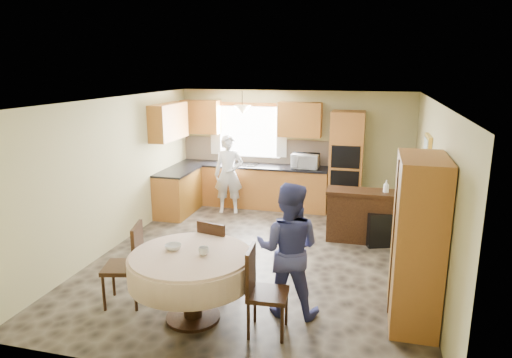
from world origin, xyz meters
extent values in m
cube|color=brown|center=(0.00, 0.00, 0.00)|extent=(5.00, 6.00, 0.01)
cube|color=white|center=(0.00, 0.00, 2.50)|extent=(5.00, 6.00, 0.01)
cube|color=tan|center=(0.00, 3.00, 1.25)|extent=(5.00, 0.02, 2.50)
cube|color=tan|center=(0.00, -3.00, 1.25)|extent=(5.00, 0.02, 2.50)
cube|color=tan|center=(-2.50, 0.00, 1.25)|extent=(0.02, 6.00, 2.50)
cube|color=tan|center=(2.50, 0.00, 1.25)|extent=(0.02, 6.00, 2.50)
cube|color=white|center=(-1.00, 2.98, 1.60)|extent=(1.40, 0.03, 1.10)
cube|color=white|center=(-1.75, 2.93, 1.65)|extent=(0.22, 0.02, 1.15)
cube|color=white|center=(-0.25, 2.93, 1.65)|extent=(0.22, 0.02, 1.15)
cube|color=orange|center=(-0.85, 2.70, 0.44)|extent=(3.30, 0.60, 0.88)
cube|color=black|center=(-0.85, 2.70, 0.90)|extent=(3.30, 0.64, 0.04)
cube|color=orange|center=(-2.20, 1.80, 0.44)|extent=(0.60, 1.20, 0.88)
cube|color=black|center=(-2.20, 1.80, 0.90)|extent=(0.64, 1.20, 0.04)
cube|color=#C9AC8E|center=(-0.85, 2.99, 1.18)|extent=(3.30, 0.02, 0.55)
cube|color=#C77931|center=(-2.05, 2.83, 1.91)|extent=(0.85, 0.33, 0.72)
cube|color=#C77931|center=(0.15, 2.83, 1.91)|extent=(0.90, 0.33, 0.72)
cube|color=#C77931|center=(-2.33, 1.80, 1.91)|extent=(0.33, 1.20, 0.72)
cube|color=orange|center=(1.15, 2.69, 1.06)|extent=(0.66, 0.62, 2.12)
cube|color=black|center=(1.15, 2.38, 1.25)|extent=(0.56, 0.01, 0.45)
cube|color=black|center=(1.15, 2.38, 0.75)|extent=(0.56, 0.01, 0.45)
cone|color=beige|center=(-1.00, 2.50, 2.12)|extent=(0.36, 0.36, 0.18)
cube|color=#3E2310|center=(1.52, 1.17, 0.43)|extent=(1.20, 0.50, 0.85)
cube|color=black|center=(1.84, 1.02, 0.30)|extent=(0.51, 0.44, 0.59)
cube|color=orange|center=(2.22, -1.33, 1.01)|extent=(0.53, 1.05, 2.01)
cylinder|color=#3E2310|center=(-0.34, -1.97, 0.39)|extent=(0.22, 0.22, 0.78)
cylinder|color=#3E2310|center=(-0.34, -1.97, 0.02)|extent=(0.66, 0.66, 0.04)
cylinder|color=beige|center=(-0.34, -1.97, 0.82)|extent=(1.42, 1.42, 0.05)
cylinder|color=beige|center=(-0.34, -1.97, 0.67)|extent=(1.48, 1.48, 0.31)
cube|color=#3E2310|center=(-1.34, -1.83, 0.49)|extent=(0.56, 0.56, 0.05)
cube|color=#3E2310|center=(-1.14, -1.78, 0.79)|extent=(0.15, 0.44, 0.55)
cylinder|color=#3E2310|center=(-1.54, -2.03, 0.24)|extent=(0.04, 0.04, 0.47)
cylinder|color=#3E2310|center=(-1.15, -2.03, 0.24)|extent=(0.04, 0.04, 0.47)
cylinder|color=#3E2310|center=(-1.54, -1.63, 0.24)|extent=(0.04, 0.04, 0.47)
cylinder|color=#3E2310|center=(-1.15, -1.63, 0.24)|extent=(0.04, 0.04, 0.47)
cube|color=#3E2310|center=(-0.29, -1.12, 0.47)|extent=(0.52, 0.52, 0.05)
cube|color=#3E2310|center=(-0.33, -1.31, 0.75)|extent=(0.41, 0.13, 0.52)
cylinder|color=#3E2310|center=(-0.47, -1.31, 0.22)|extent=(0.04, 0.04, 0.45)
cylinder|color=#3E2310|center=(-0.10, -1.31, 0.22)|extent=(0.04, 0.04, 0.45)
cylinder|color=#3E2310|center=(-0.47, -0.93, 0.22)|extent=(0.04, 0.04, 0.45)
cylinder|color=#3E2310|center=(-0.10, -0.93, 0.22)|extent=(0.04, 0.04, 0.45)
cube|color=#3E2310|center=(0.60, -2.02, 0.47)|extent=(0.47, 0.47, 0.05)
cube|color=#3E2310|center=(0.40, -2.04, 0.76)|extent=(0.07, 0.42, 0.53)
cylinder|color=#3E2310|center=(0.41, -2.21, 0.23)|extent=(0.04, 0.04, 0.45)
cylinder|color=#3E2310|center=(0.79, -2.21, 0.23)|extent=(0.04, 0.04, 0.45)
cylinder|color=#3E2310|center=(0.41, -1.83, 0.23)|extent=(0.04, 0.04, 0.45)
cylinder|color=#3E2310|center=(0.79, -1.83, 0.23)|extent=(0.04, 0.04, 0.45)
cube|color=gold|center=(2.47, 0.72, 1.72)|extent=(0.05, 0.60, 0.50)
cube|color=#A7BBC4|center=(2.44, 0.72, 1.72)|extent=(0.01, 0.50, 0.39)
imported|color=silver|center=(0.32, 2.65, 1.07)|extent=(0.56, 0.39, 0.31)
imported|color=silver|center=(-1.20, 2.15, 0.82)|extent=(0.67, 0.52, 1.63)
imported|color=#3E4388|center=(0.73, -1.52, 0.83)|extent=(0.81, 0.63, 1.67)
imported|color=#B2B2B2|center=(1.17, 1.17, 0.88)|extent=(0.27, 0.27, 0.05)
imported|color=silver|center=(1.92, 1.17, 0.99)|extent=(0.10, 0.10, 0.26)
imported|color=#B2B2B2|center=(-0.18, -1.97, 0.90)|extent=(0.15, 0.15, 0.10)
imported|color=#B2B2B2|center=(-0.59, -1.91, 0.88)|extent=(0.20, 0.20, 0.06)
camera|label=1|loc=(1.65, -6.60, 2.98)|focal=32.00mm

